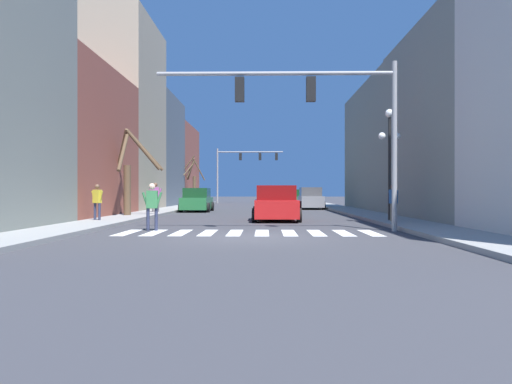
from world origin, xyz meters
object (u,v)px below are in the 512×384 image
Objects in this scene: car_parked_left_far at (197,201)px; street_tree_right_mid at (130,171)px; pedestrian_waiting_at_curb at (156,195)px; pedestrian_near_right_corner at (393,199)px; car_parked_right_near at (303,199)px; traffic_signal_far at (242,162)px; street_lamp_right_corner at (389,142)px; pedestrian_crossing_street at (152,203)px; street_tree_right_near at (193,181)px; car_parked_right_far at (310,199)px; pedestrian_on_right_sidewalk at (97,199)px; traffic_signal_near at (320,106)px; car_parked_left_near at (276,204)px.

street_tree_right_mid is (-2.40, -8.17, 1.67)m from car_parked_left_far.
pedestrian_near_right_corner is at bearing -48.65° from pedestrian_waiting_at_curb.
car_parked_right_near is 2.51× the size of pedestrian_waiting_at_curb.
street_lamp_right_corner is at bearing -77.75° from traffic_signal_far.
car_parked_left_far is (-9.98, 12.64, -2.74)m from street_lamp_right_corner.
car_parked_left_far is (-1.98, -24.19, -4.04)m from traffic_signal_far.
car_parked_right_near is at bearing -63.94° from traffic_signal_far.
street_tree_right_near is at bearing -89.51° from pedestrian_crossing_street.
pedestrian_near_right_corner is (9.94, -13.41, 0.31)m from car_parked_left_far.
street_tree_right_mid is at bearing -89.81° from street_tree_right_near.
car_parked_right_far reaches higher than car_parked_left_far.
car_parked_right_far is 2.70× the size of pedestrian_waiting_at_curb.
pedestrian_on_right_sidewalk is 27.88m from street_tree_right_near.
traffic_signal_near is 4.96× the size of pedestrian_crossing_street.
street_tree_right_mid is at bearing 141.57° from car_parked_right_far.
street_tree_right_near is (-12.45, 27.79, -1.04)m from street_lamp_right_corner.
pedestrian_near_right_corner is 1.00× the size of pedestrian_on_right_sidewalk.
street_tree_right_mid reaches higher than car_parked_right_far.
street_lamp_right_corner is (3.43, 4.24, -0.83)m from traffic_signal_near.
car_parked_left_near is at bearing 102.27° from traffic_signal_near.
traffic_signal_far is 32.74m from street_tree_right_mid.
pedestrian_waiting_at_curb is 15.13m from pedestrian_near_right_corner.
pedestrian_crossing_street is (-4.49, -6.08, 0.21)m from car_parked_left_near.
car_parked_right_far is at bearing -71.74° from traffic_signal_far.
pedestrian_on_right_sidewalk is at bearing 105.48° from car_parked_left_near.
traffic_signal_near is at bearing -167.73° from car_parked_left_near.
car_parked_left_far is 0.98× the size of car_parked_right_near.
traffic_signal_far is at bearing 18.26° from car_parked_right_far.
street_tree_right_near is at bearing 114.13° from street_lamp_right_corner.
car_parked_right_far is 1.08× the size of car_parked_right_near.
street_lamp_right_corner is at bearing -175.75° from car_parked_right_near.
traffic_signal_far is 4.44× the size of pedestrian_waiting_at_curb.
traffic_signal_near is 1.75× the size of car_parked_right_far.
pedestrian_crossing_street is 1.08× the size of pedestrian_on_right_sidewalk.
pedestrian_waiting_at_curb is 4.31m from street_tree_right_mid.
pedestrian_crossing_street is at bearing -22.52° from pedestrian_on_right_sidewalk.
car_parked_right_far is 14.69m from street_tree_right_near.
car_parked_right_near is 24.98m from pedestrian_near_right_corner.
pedestrian_on_right_sidewalk is (-0.63, -8.63, -0.12)m from pedestrian_waiting_at_curb.
car_parked_left_near reaches higher than car_parked_left_far.
pedestrian_near_right_corner reaches higher than car_parked_left_near.
street_tree_right_near reaches higher than street_lamp_right_corner.
pedestrian_waiting_at_curb is (-8.51, 12.81, -3.14)m from traffic_signal_near.
street_tree_right_near reaches higher than street_tree_right_mid.
traffic_signal_far is 1.79× the size of car_parked_left_near.
car_parked_right_near is at bearing -7.78° from car_parked_left_near.
street_lamp_right_corner reaches higher than pedestrian_crossing_street.
street_tree_right_near is at bearing 105.73° from traffic_signal_near.
car_parked_right_near is (1.63, 28.39, -3.59)m from traffic_signal_near.
car_parked_left_far is at bearing 144.58° from car_parked_right_near.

